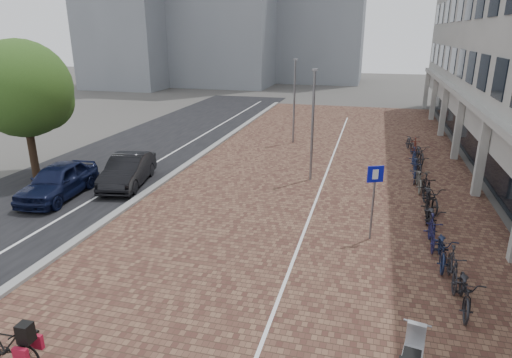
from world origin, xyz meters
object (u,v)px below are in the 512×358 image
(car_navy, at_px, (58,181))
(hero_bike, at_px, (6,345))
(car_dark, at_px, (128,170))
(parking_sign, at_px, (374,190))

(car_navy, xyz_separation_m, hero_bike, (5.67, -8.87, -0.24))
(car_dark, bearing_deg, parking_sign, -26.66)
(parking_sign, bearing_deg, car_navy, 151.84)
(car_navy, xyz_separation_m, car_dark, (2.03, 2.21, -0.04))
(hero_bike, bearing_deg, car_navy, 30.66)
(car_dark, distance_m, hero_bike, 11.66)
(car_navy, bearing_deg, parking_sign, -8.70)
(hero_bike, bearing_deg, parking_sign, -43.94)
(car_navy, xyz_separation_m, parking_sign, (13.00, -0.74, 1.06))
(car_navy, bearing_deg, car_dark, 41.88)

